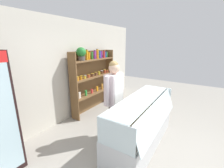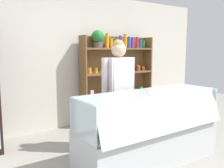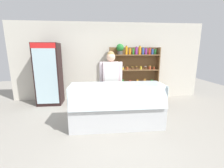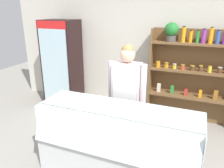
% 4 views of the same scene
% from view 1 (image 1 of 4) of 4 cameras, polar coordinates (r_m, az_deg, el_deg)
% --- Properties ---
extents(ground_plane, '(12.00, 12.00, 0.00)m').
position_cam_1_polar(ground_plane, '(3.46, 11.92, -21.86)').
color(ground_plane, gray).
extents(back_wall, '(6.80, 0.10, 2.70)m').
position_cam_1_polar(back_wall, '(4.19, -17.77, 4.65)').
color(back_wall, beige).
rests_on(back_wall, ground).
extents(shelving_unit, '(1.74, 0.29, 1.97)m').
position_cam_1_polar(shelving_unit, '(4.64, -7.63, 3.33)').
color(shelving_unit, brown).
rests_on(shelving_unit, ground).
extents(deli_display_case, '(2.11, 0.75, 1.01)m').
position_cam_1_polar(deli_display_case, '(3.32, 11.06, -16.93)').
color(deli_display_case, silver).
rests_on(deli_display_case, ground).
extents(shop_clerk, '(0.60, 0.25, 1.73)m').
position_cam_1_polar(shop_clerk, '(3.19, 0.81, -3.74)').
color(shop_clerk, '#4C4233').
rests_on(shop_clerk, ground).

